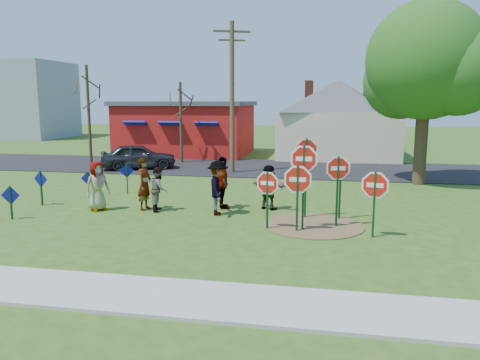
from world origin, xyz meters
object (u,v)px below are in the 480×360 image
Objects in this scene: stop_sign_b at (306,157)px; leafy_tree at (429,67)px; utility_pole at (232,95)px; stop_sign_c at (338,175)px; stop_sign_d at (341,172)px; suv at (138,156)px; person_b at (145,184)px; stop_sign_a at (267,188)px; person_a at (97,186)px.

stop_sign_b is 0.34× the size of leafy_tree.
utility_pole is 9.87m from leafy_tree.
stop_sign_d is at bearing 70.78° from stop_sign_c.
stop_sign_c is 0.56× the size of suv.
stop_sign_c is 6.99m from person_b.
suv is (-9.00, 11.34, -0.55)m from stop_sign_a.
leafy_tree is (12.62, 7.89, 4.59)m from person_a.
person_a is 0.22× the size of utility_pole.
stop_sign_b is 1.20× the size of stop_sign_c.
person_b is at bearing -145.87° from leafy_tree.
stop_sign_a is 1.02× the size of person_b.
stop_sign_c is 1.06× the size of stop_sign_d.
utility_pole is (-5.50, 10.41, 2.60)m from stop_sign_c.
stop_sign_d reaches higher than person_a.
stop_sign_d reaches higher than person_b.
person_a is 10.70m from utility_pole.
stop_sign_d reaches higher than suv.
stop_sign_c is 0.30× the size of utility_pole.
person_b is at bearing 157.24° from stop_sign_d.
stop_sign_c is 1.01m from stop_sign_d.
utility_pole reaches higher than stop_sign_b.
person_a is (-7.46, -0.30, -1.18)m from stop_sign_b.
person_b is 0.45× the size of suv.
stop_sign_d is 11.27m from utility_pole.
stop_sign_a is 0.46× the size of suv.
person_b is at bearing -36.92° from person_a.
stop_sign_d is at bearing -155.44° from suv.
stop_sign_d is at bearing -13.70° from stop_sign_b.
utility_pole is (-5.61, 9.41, 2.66)m from stop_sign_d.
stop_sign_b is 1.51× the size of person_b.
stop_sign_d is (2.23, 1.68, 0.29)m from stop_sign_a.
stop_sign_c is at bearing -115.65° from leafy_tree.
stop_sign_c reaches higher than stop_sign_a.
stop_sign_b is 10.64m from utility_pole.
stop_sign_d reaches higher than stop_sign_a.
stop_sign_c is (1.03, -1.00, -0.42)m from stop_sign_b.
utility_pole reaches higher than stop_sign_a.
stop_sign_b reaches higher than stop_sign_a.
suv is 16.09m from leafy_tree.
person_b is 0.22× the size of leafy_tree.
leafy_tree reaches higher than stop_sign_c.
suv is 0.50× the size of leafy_tree.
stop_sign_c is at bearing -95.11° from person_b.
stop_sign_b reaches higher than stop_sign_c.
utility_pole reaches higher than person_a.
utility_pole is (5.62, -0.26, 3.49)m from suv.
person_b is at bearing 164.80° from stop_sign_b.
stop_sign_d is 8.64m from person_a.
leafy_tree is (6.24, 9.26, 4.17)m from stop_sign_a.
stop_sign_d is at bearing 51.37° from stop_sign_a.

